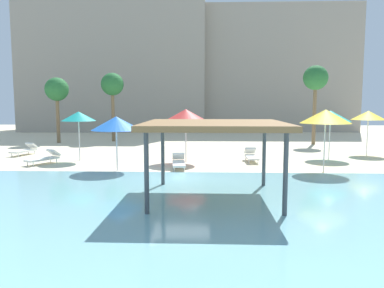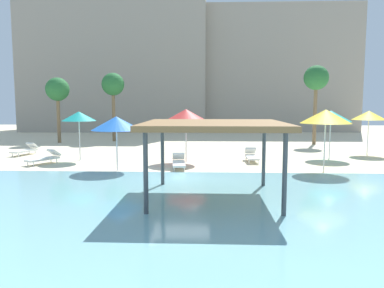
{
  "view_description": "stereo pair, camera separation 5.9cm",
  "coord_description": "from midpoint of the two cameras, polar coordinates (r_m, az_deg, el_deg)",
  "views": [
    {
      "loc": [
        1.1,
        -15.48,
        3.21
      ],
      "look_at": [
        0.41,
        2.0,
        1.3
      ],
      "focal_mm": 34.75,
      "sensor_mm": 36.0,
      "label": 1
    },
    {
      "loc": [
        1.16,
        -15.47,
        3.21
      ],
      "look_at": [
        0.41,
        2.0,
        1.3
      ],
      "focal_mm": 34.75,
      "sensor_mm": 36.0,
      "label": 2
    }
  ],
  "objects": [
    {
      "name": "palm_tree_1",
      "position": [
        32.39,
        -12.18,
        8.74
      ],
      "size": [
        1.9,
        1.9,
        5.78
      ],
      "color": "brown",
      "rests_on": "ground"
    },
    {
      "name": "lounge_chair_1",
      "position": [
        20.9,
        9.01,
        -1.76
      ],
      "size": [
        0.63,
        1.9,
        0.74
      ],
      "rotation": [
        0.0,
        0.0,
        -1.56
      ],
      "color": "white",
      "rests_on": "ground"
    },
    {
      "name": "ground_plane",
      "position": [
        15.84,
        -1.87,
        -5.46
      ],
      "size": [
        80.0,
        80.0,
        0.0
      ],
      "primitive_type": "plane",
      "color": "beige"
    },
    {
      "name": "lounge_chair_0",
      "position": [
        18.42,
        -2.15,
        -2.76
      ],
      "size": [
        0.79,
        1.95,
        0.74
      ],
      "rotation": [
        0.0,
        0.0,
        -1.47
      ],
      "color": "white",
      "rests_on": "ground"
    },
    {
      "name": "palm_tree_0",
      "position": [
        30.75,
        18.38,
        9.36
      ],
      "size": [
        1.9,
        1.9,
        6.15
      ],
      "color": "brown",
      "rests_on": "ground"
    },
    {
      "name": "beach_umbrella_red_0",
      "position": [
        20.34,
        -1.03,
        4.45
      ],
      "size": [
        2.4,
        2.4,
        2.91
      ],
      "color": "silver",
      "rests_on": "ground"
    },
    {
      "name": "lounge_chair_4",
      "position": [
        21.37,
        -21.73,
        -1.96
      ],
      "size": [
        1.44,
        1.95,
        0.74
      ],
      "rotation": [
        0.0,
        0.0,
        -2.07
      ],
      "color": "white",
      "rests_on": "ground"
    },
    {
      "name": "beach_umbrella_teal_5",
      "position": [
        21.8,
        -17.1,
        4.08
      ],
      "size": [
        1.92,
        1.92,
        2.77
      ],
      "color": "silver",
      "rests_on": "ground"
    },
    {
      "name": "lounge_chair_5",
      "position": [
        25.56,
        -24.28,
        -0.79
      ],
      "size": [
        1.06,
        1.99,
        0.74
      ],
      "rotation": [
        0.0,
        0.0,
        -1.83
      ],
      "color": "white",
      "rests_on": "ground"
    },
    {
      "name": "beach_umbrella_yellow_1",
      "position": [
        25.79,
        25.38,
        4.0
      ],
      "size": [
        2.07,
        2.07,
        2.76
      ],
      "color": "silver",
      "rests_on": "ground"
    },
    {
      "name": "shade_pavilion",
      "position": [
        12.37,
        3.32,
        2.69
      ],
      "size": [
        4.64,
        4.64,
        2.6
      ],
      "color": "#42474C",
      "rests_on": "ground"
    },
    {
      "name": "beach_umbrella_blue_3",
      "position": [
        18.02,
        -11.63,
        3.13
      ],
      "size": [
        2.37,
        2.37,
        2.6
      ],
      "color": "silver",
      "rests_on": "ground"
    },
    {
      "name": "beach_umbrella_teal_4",
      "position": [
        22.98,
        20.4,
        4.04
      ],
      "size": [
        2.31,
        2.31,
        2.81
      ],
      "color": "silver",
      "rests_on": "ground"
    },
    {
      "name": "palm_tree_2",
      "position": [
        32.38,
        -20.09,
        7.72
      ],
      "size": [
        1.9,
        1.9,
        5.31
      ],
      "color": "brown",
      "rests_on": "ground"
    },
    {
      "name": "beach_umbrella_yellow_2",
      "position": [
        18.34,
        19.72,
        4.01
      ],
      "size": [
        2.33,
        2.33,
        2.94
      ],
      "color": "silver",
      "rests_on": "ground"
    },
    {
      "name": "hotel_block_1",
      "position": [
        46.9,
        10.34,
        10.94
      ],
      "size": [
        21.54,
        8.06,
        14.29
      ],
      "primitive_type": "cube",
      "color": "#9E9384",
      "rests_on": "ground"
    },
    {
      "name": "lagoon_water",
      "position": [
        10.77,
        -3.91,
        -11.01
      ],
      "size": [
        44.0,
        13.5,
        0.04
      ],
      "primitive_type": "cube",
      "color": "#7AB7C1",
      "rests_on": "ground"
    },
    {
      "name": "hotel_block_0",
      "position": [
        47.16,
        -11.37,
        12.95
      ],
      "size": [
        21.16,
        9.67,
        17.65
      ],
      "primitive_type": "cube",
      "color": "#9E9384",
      "rests_on": "ground"
    }
  ]
}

